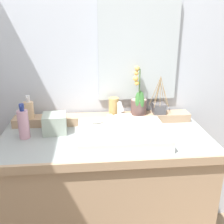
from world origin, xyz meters
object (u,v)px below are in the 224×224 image
at_px(potted_plant, 139,103).
at_px(lotion_bottle, 23,124).
at_px(tumbler_cup, 114,107).
at_px(soap_bar, 97,121).
at_px(sink_basin, 122,136).
at_px(reed_diffuser, 159,108).
at_px(soap_dispenser, 29,109).
at_px(tissue_box, 55,123).

height_order(potted_plant, lotion_bottle, potted_plant).
distance_m(tumbler_cup, lotion_bottle, 0.53).
xyz_separation_m(soap_bar, potted_plant, (0.26, 0.16, 0.05)).
bearing_deg(tumbler_cup, sink_basin, -85.61).
bearing_deg(lotion_bottle, reed_diffuser, 12.47).
relative_size(sink_basin, reed_diffuser, 1.97).
distance_m(sink_basin, soap_bar, 0.17).
distance_m(potted_plant, soap_dispenser, 0.66).
relative_size(soap_dispenser, tumbler_cup, 1.27).
bearing_deg(reed_diffuser, lotion_bottle, -167.53).
height_order(soap_dispenser, reed_diffuser, reed_diffuser).
relative_size(soap_bar, reed_diffuser, 0.30).
bearing_deg(sink_basin, potted_plant, 63.19).
bearing_deg(tissue_box, tumbler_cup, 17.92).
relative_size(tumbler_cup, reed_diffuser, 0.46).
xyz_separation_m(sink_basin, potted_plant, (0.14, 0.27, 0.09)).
bearing_deg(soap_bar, lotion_bottle, -177.11).
height_order(tumbler_cup, tissue_box, tumbler_cup).
xyz_separation_m(tumbler_cup, tissue_box, (-0.35, -0.11, -0.05)).
distance_m(sink_basin, reed_diffuser, 0.38).
height_order(potted_plant, soap_dispenser, potted_plant).
bearing_deg(soap_bar, potted_plant, 31.37).
relative_size(potted_plant, soap_dispenser, 2.14).
xyz_separation_m(soap_dispenser, tumbler_cup, (0.51, 0.00, -0.00)).
bearing_deg(tissue_box, lotion_bottle, -159.02).
bearing_deg(potted_plant, lotion_bottle, -164.69).
distance_m(potted_plant, tissue_box, 0.52).
distance_m(soap_bar, potted_plant, 0.31).
xyz_separation_m(sink_basin, reed_diffuser, (0.26, 0.26, 0.06)).
bearing_deg(soap_bar, reed_diffuser, 21.50).
distance_m(sink_basin, soap_dispenser, 0.59).
bearing_deg(sink_basin, soap_dispenser, 154.14).
height_order(tumbler_cup, reed_diffuser, reed_diffuser).
height_order(soap_bar, tissue_box, tissue_box).
bearing_deg(lotion_bottle, tissue_box, 20.98).
bearing_deg(soap_bar, sink_basin, -40.04).
height_order(sink_basin, tumbler_cup, sink_basin).
bearing_deg(reed_diffuser, sink_basin, -135.23).
height_order(soap_bar, tumbler_cup, tumbler_cup).
bearing_deg(tumbler_cup, reed_diffuser, 0.38).
bearing_deg(soap_dispenser, tissue_box, -34.06).
bearing_deg(reed_diffuser, tumbler_cup, -179.62).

